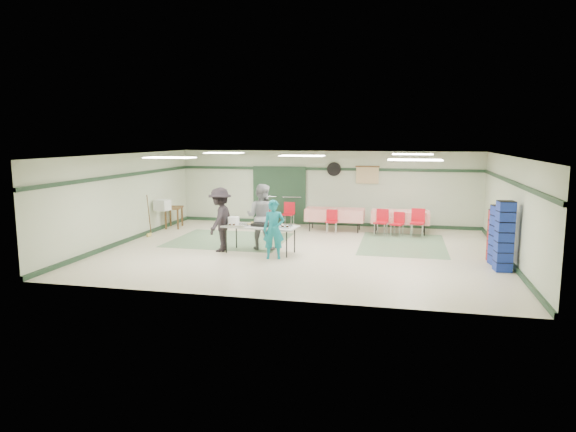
% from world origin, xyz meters
% --- Properties ---
extents(floor, '(11.00, 11.00, 0.00)m').
position_xyz_m(floor, '(0.00, 0.00, 0.00)').
color(floor, beige).
rests_on(floor, ground).
extents(ceiling, '(11.00, 11.00, 0.00)m').
position_xyz_m(ceiling, '(0.00, 0.00, 2.70)').
color(ceiling, silver).
rests_on(ceiling, wall_back).
extents(wall_back, '(11.00, 0.00, 11.00)m').
position_xyz_m(wall_back, '(0.00, 4.50, 1.35)').
color(wall_back, '#B6C0A3').
rests_on(wall_back, floor).
extents(wall_front, '(11.00, 0.00, 11.00)m').
position_xyz_m(wall_front, '(0.00, -4.50, 1.35)').
color(wall_front, '#B6C0A3').
rests_on(wall_front, floor).
extents(wall_left, '(0.00, 9.00, 9.00)m').
position_xyz_m(wall_left, '(-5.50, 0.00, 1.35)').
color(wall_left, '#B6C0A3').
rests_on(wall_left, floor).
extents(wall_right, '(0.00, 9.00, 9.00)m').
position_xyz_m(wall_right, '(5.50, 0.00, 1.35)').
color(wall_right, '#B6C0A3').
rests_on(wall_right, floor).
extents(trim_back, '(11.00, 0.06, 0.10)m').
position_xyz_m(trim_back, '(0.00, 4.47, 2.05)').
color(trim_back, '#1D3623').
rests_on(trim_back, wall_back).
extents(baseboard_back, '(11.00, 0.06, 0.12)m').
position_xyz_m(baseboard_back, '(0.00, 4.47, 0.06)').
color(baseboard_back, '#1D3623').
rests_on(baseboard_back, floor).
extents(trim_left, '(0.06, 9.00, 0.10)m').
position_xyz_m(trim_left, '(-5.47, 0.00, 2.05)').
color(trim_left, '#1D3623').
rests_on(trim_left, wall_back).
extents(baseboard_left, '(0.06, 9.00, 0.12)m').
position_xyz_m(baseboard_left, '(-5.47, 0.00, 0.06)').
color(baseboard_left, '#1D3623').
rests_on(baseboard_left, floor).
extents(trim_right, '(0.06, 9.00, 0.10)m').
position_xyz_m(trim_right, '(5.47, 0.00, 2.05)').
color(trim_right, '#1D3623').
rests_on(trim_right, wall_back).
extents(baseboard_right, '(0.06, 9.00, 0.12)m').
position_xyz_m(baseboard_right, '(5.47, 0.00, 0.06)').
color(baseboard_right, '#1D3623').
rests_on(baseboard_right, floor).
extents(green_patch_a, '(3.50, 3.00, 0.01)m').
position_xyz_m(green_patch_a, '(-2.50, 1.00, 0.00)').
color(green_patch_a, gray).
rests_on(green_patch_a, floor).
extents(green_patch_b, '(2.50, 3.50, 0.01)m').
position_xyz_m(green_patch_b, '(2.80, 1.50, 0.00)').
color(green_patch_b, gray).
rests_on(green_patch_b, floor).
extents(double_door_left, '(0.90, 0.06, 2.10)m').
position_xyz_m(double_door_left, '(-2.20, 4.44, 1.05)').
color(double_door_left, '#959794').
rests_on(double_door_left, floor).
extents(double_door_right, '(0.90, 0.06, 2.10)m').
position_xyz_m(double_door_right, '(-1.25, 4.44, 1.05)').
color(double_door_right, '#959794').
rests_on(double_door_right, floor).
extents(door_frame, '(2.00, 0.03, 2.15)m').
position_xyz_m(door_frame, '(-1.73, 4.42, 1.05)').
color(door_frame, '#1D3623').
rests_on(door_frame, floor).
extents(wall_fan, '(0.50, 0.10, 0.50)m').
position_xyz_m(wall_fan, '(0.30, 4.44, 2.05)').
color(wall_fan, black).
rests_on(wall_fan, wall_back).
extents(scroll_banner, '(0.80, 0.02, 0.60)m').
position_xyz_m(scroll_banner, '(1.50, 4.44, 1.85)').
color(scroll_banner, '#D4BE84').
rests_on(scroll_banner, wall_back).
extents(serving_table, '(2.14, 1.07, 0.76)m').
position_xyz_m(serving_table, '(-1.07, -0.52, 0.72)').
color(serving_table, '#ABAAA6').
rests_on(serving_table, floor).
extents(sheet_tray_right, '(0.59, 0.48, 0.02)m').
position_xyz_m(sheet_tray_right, '(-0.45, -0.59, 0.77)').
color(sheet_tray_right, silver).
rests_on(sheet_tray_right, serving_table).
extents(sheet_tray_mid, '(0.65, 0.52, 0.02)m').
position_xyz_m(sheet_tray_mid, '(-1.18, -0.46, 0.77)').
color(sheet_tray_mid, silver).
rests_on(sheet_tray_mid, serving_table).
extents(sheet_tray_left, '(0.59, 0.48, 0.02)m').
position_xyz_m(sheet_tray_left, '(-1.68, -0.66, 0.77)').
color(sheet_tray_left, silver).
rests_on(sheet_tray_left, serving_table).
extents(baking_pan, '(0.55, 0.38, 0.08)m').
position_xyz_m(baking_pan, '(-1.02, -0.55, 0.80)').
color(baking_pan, black).
rests_on(baking_pan, serving_table).
extents(foam_box_stack, '(0.27, 0.26, 0.23)m').
position_xyz_m(foam_box_stack, '(-1.84, -0.51, 0.87)').
color(foam_box_stack, white).
rests_on(foam_box_stack, serving_table).
extents(volunteer_teal, '(0.63, 0.47, 1.57)m').
position_xyz_m(volunteer_teal, '(-0.53, -1.10, 0.78)').
color(volunteer_teal, '#137785').
rests_on(volunteer_teal, floor).
extents(volunteer_grey, '(0.97, 0.79, 1.88)m').
position_xyz_m(volunteer_grey, '(-1.17, -0.03, 0.94)').
color(volunteer_grey, gray).
rests_on(volunteer_grey, floor).
extents(volunteer_dark, '(0.68, 1.17, 1.80)m').
position_xyz_m(volunteer_dark, '(-2.23, -0.55, 0.90)').
color(volunteer_dark, black).
rests_on(volunteer_dark, floor).
extents(dining_table_a, '(1.88, 0.84, 0.77)m').
position_xyz_m(dining_table_a, '(2.70, 3.34, 0.57)').
color(dining_table_a, red).
rests_on(dining_table_a, floor).
extents(dining_table_b, '(1.99, 0.90, 0.77)m').
position_xyz_m(dining_table_b, '(0.50, 3.34, 0.57)').
color(dining_table_b, red).
rests_on(dining_table_b, floor).
extents(chair_a, '(0.48, 0.48, 0.79)m').
position_xyz_m(chair_a, '(2.64, 2.76, 0.48)').
color(chair_a, red).
rests_on(chair_a, floor).
extents(chair_b, '(0.48, 0.48, 0.87)m').
position_xyz_m(chair_b, '(2.11, 2.78, 0.53)').
color(chair_b, red).
rests_on(chair_b, floor).
extents(chair_c, '(0.47, 0.47, 0.92)m').
position_xyz_m(chair_c, '(3.25, 2.78, 0.56)').
color(chair_c, red).
rests_on(chair_c, floor).
extents(chair_d, '(0.39, 0.39, 0.80)m').
position_xyz_m(chair_d, '(0.47, 2.77, 0.49)').
color(chair_d, red).
rests_on(chair_d, floor).
extents(chair_loose_a, '(0.43, 0.43, 0.87)m').
position_xyz_m(chair_loose_a, '(-1.24, 3.83, 0.53)').
color(chair_loose_a, red).
rests_on(chair_loose_a, floor).
extents(chair_loose_b, '(0.47, 0.47, 0.81)m').
position_xyz_m(chair_loose_b, '(-1.91, 3.62, 0.50)').
color(chair_loose_b, red).
rests_on(chair_loose_b, floor).
extents(crate_stack_blue_a, '(0.46, 0.46, 1.51)m').
position_xyz_m(crate_stack_blue_a, '(5.15, -0.52, 0.76)').
color(crate_stack_blue_a, navy).
rests_on(crate_stack_blue_a, floor).
extents(crate_stack_red, '(0.42, 0.42, 1.35)m').
position_xyz_m(crate_stack_red, '(5.15, -0.21, 0.67)').
color(crate_stack_red, maroon).
rests_on(crate_stack_red, floor).
extents(crate_stack_blue_b, '(0.41, 0.41, 1.70)m').
position_xyz_m(crate_stack_blue_b, '(5.15, -1.17, 0.85)').
color(crate_stack_blue_b, navy).
rests_on(crate_stack_blue_b, floor).
extents(printer_table, '(0.68, 0.91, 0.74)m').
position_xyz_m(printer_table, '(-5.15, 2.65, 0.63)').
color(printer_table, brown).
rests_on(printer_table, floor).
extents(office_printer, '(0.51, 0.46, 0.36)m').
position_xyz_m(office_printer, '(-5.15, 1.78, 0.92)').
color(office_printer, silver).
rests_on(office_printer, printer_table).
extents(broom, '(0.05, 0.22, 1.33)m').
position_xyz_m(broom, '(-5.23, 0.99, 0.70)').
color(broom, brown).
rests_on(broom, floor).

